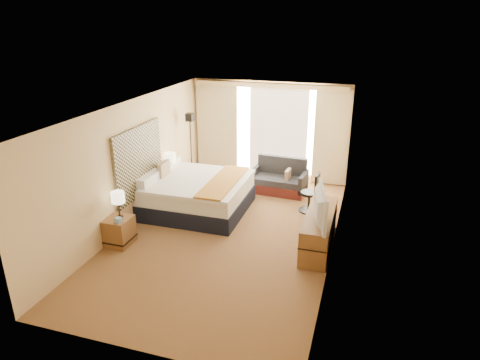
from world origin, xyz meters
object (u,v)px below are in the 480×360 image
(media_dresser, at_px, (319,230))
(desk_chair, at_px, (311,195))
(bed, at_px, (196,194))
(nightstand_right, at_px, (175,185))
(loveseat, at_px, (279,181))
(lamp_left, at_px, (118,198))
(floor_lamp, at_px, (190,135))
(lamp_right, at_px, (170,158))
(nightstand_left, at_px, (119,231))
(television, at_px, (316,206))

(media_dresser, xyz_separation_m, desk_chair, (-0.37, 1.54, 0.06))
(bed, relative_size, desk_chair, 2.42)
(nightstand_right, bearing_deg, loveseat, 23.58)
(bed, distance_m, desk_chair, 2.61)
(loveseat, bearing_deg, nightstand_right, -152.34)
(bed, xyz_separation_m, lamp_left, (-0.79, -1.86, 0.57))
(media_dresser, xyz_separation_m, floor_lamp, (-3.62, 2.33, 0.99))
(bed, height_order, desk_chair, bed)
(nightstand_right, height_order, lamp_left, lamp_left)
(bed, xyz_separation_m, lamp_right, (-0.86, 0.53, 0.60))
(nightstand_left, relative_size, loveseat, 0.39)
(media_dresser, height_order, desk_chair, desk_chair)
(nightstand_left, height_order, loveseat, loveseat)
(nightstand_left, relative_size, desk_chair, 0.60)
(nightstand_right, bearing_deg, bed, -36.59)
(nightstand_left, height_order, bed, bed)
(nightstand_right, height_order, bed, bed)
(nightstand_right, distance_m, media_dresser, 3.97)
(desk_chair, bearing_deg, nightstand_left, -136.91)
(bed, height_order, loveseat, bed)
(nightstand_left, bearing_deg, media_dresser, 15.84)
(loveseat, distance_m, floor_lamp, 2.54)
(nightstand_left, distance_m, desk_chair, 4.22)
(floor_lamp, relative_size, lamp_right, 3.29)
(nightstand_left, relative_size, television, 0.48)
(bed, xyz_separation_m, desk_chair, (2.52, 0.69, 0.01))
(nightstand_right, height_order, desk_chair, desk_chair)
(lamp_left, relative_size, television, 0.47)
(nightstand_left, distance_m, media_dresser, 3.85)
(nightstand_right, distance_m, bed, 1.01)
(nightstand_left, relative_size, media_dresser, 0.31)
(floor_lamp, bearing_deg, nightstand_right, -94.87)
(nightstand_right, xyz_separation_m, bed, (0.81, -0.60, 0.12))
(nightstand_left, bearing_deg, bed, 66.96)
(nightstand_left, xyz_separation_m, desk_chair, (3.33, 2.59, 0.14))
(media_dresser, xyz_separation_m, lamp_right, (-3.76, 1.38, 0.64))
(floor_lamp, distance_m, television, 4.52)
(lamp_left, distance_m, lamp_right, 2.38)
(media_dresser, relative_size, television, 1.58)
(nightstand_right, distance_m, floor_lamp, 1.38)
(media_dresser, xyz_separation_m, bed, (-2.89, 0.85, 0.05))
(nightstand_left, relative_size, lamp_right, 0.96)
(floor_lamp, height_order, television, floor_lamp)
(nightstand_left, height_order, desk_chair, desk_chair)
(desk_chair, xyz_separation_m, lamp_left, (-3.31, -2.55, 0.55))
(lamp_left, height_order, television, television)
(loveseat, distance_m, desk_chair, 1.34)
(lamp_left, xyz_separation_m, lamp_right, (-0.08, 2.38, 0.03))
(nightstand_left, xyz_separation_m, lamp_left, (0.02, 0.04, 0.69))
(loveseat, distance_m, lamp_right, 2.77)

